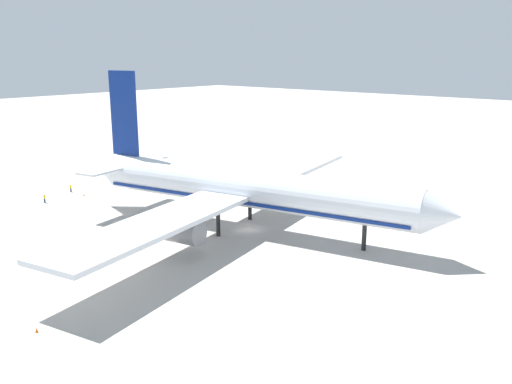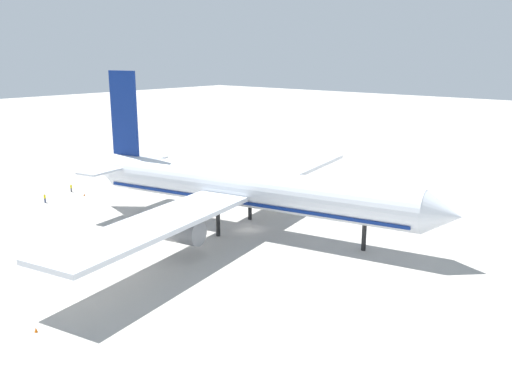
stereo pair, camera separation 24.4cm
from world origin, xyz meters
name	(u,v)px [view 1 (the left image)]	position (x,y,z in m)	size (l,w,h in m)	color
ground_plane	(249,230)	(0.00, 0.00, 0.00)	(600.00, 600.00, 0.00)	#ADA8A0
airliner	(242,188)	(-1.31, -0.26, 7.10)	(68.94, 79.25, 26.07)	silver
ground_worker_1	(71,188)	(-46.50, -5.44, 0.86)	(0.49, 0.49, 1.69)	#3F3F47
ground_worker_2	(44,198)	(-42.63, -13.64, 0.90)	(0.46, 0.46, 1.77)	navy
traffic_cone_0	(84,195)	(-41.30, -5.58, 0.28)	(0.36, 0.36, 0.55)	orange
traffic_cone_1	(37,330)	(5.71, -41.34, 0.28)	(0.36, 0.36, 0.55)	orange
traffic_cone_2	(424,197)	(14.01, 38.84, 0.28)	(0.36, 0.36, 0.55)	orange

